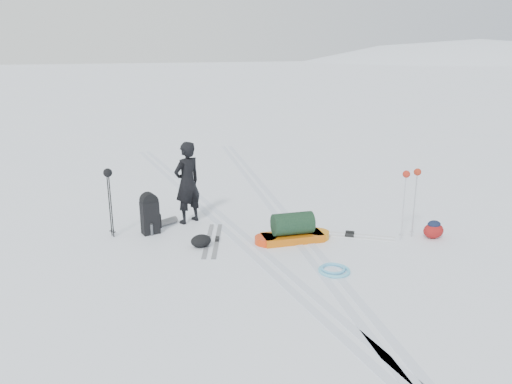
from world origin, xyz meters
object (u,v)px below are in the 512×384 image
expedition_rucksack (152,214)px  skier (187,183)px  pulk_sled (293,230)px  ski_poles_black (108,181)px

expedition_rucksack → skier: bearing=12.3°
pulk_sled → expedition_rucksack: size_ratio=1.80×
skier → ski_poles_black: bearing=-15.3°
skier → ski_poles_black: size_ratio=1.26×
skier → pulk_sled: skier is taller
skier → expedition_rucksack: skier is taller
skier → pulk_sled: 2.46m
expedition_rucksack → ski_poles_black: size_ratio=0.61×
expedition_rucksack → ski_poles_black: (-0.77, 0.05, 0.73)m
skier → expedition_rucksack: (-0.81, -0.35, -0.48)m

